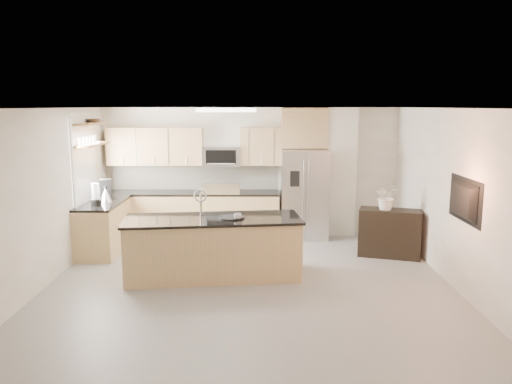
{
  "coord_description": "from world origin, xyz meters",
  "views": [
    {
      "loc": [
        0.11,
        -6.97,
        2.64
      ],
      "look_at": [
        0.1,
        1.3,
        1.2
      ],
      "focal_mm": 35.0,
      "sensor_mm": 36.0,
      "label": 1
    }
  ],
  "objects_px": {
    "island": "(213,247)",
    "bowl": "(93,120)",
    "flower_vase": "(387,190)",
    "cup": "(238,216)",
    "blender": "(96,196)",
    "television": "(459,200)",
    "refrigerator": "(304,194)",
    "credenza": "(390,233)",
    "range": "(222,214)",
    "platter": "(231,217)",
    "microwave": "(222,156)",
    "kettle": "(106,195)",
    "coffee_maker": "(106,190)"
  },
  "relations": [
    {
      "from": "kettle",
      "to": "blender",
      "type": "bearing_deg",
      "value": -97.13
    },
    {
      "from": "cup",
      "to": "coffee_maker",
      "type": "xyz_separation_m",
      "value": [
        -2.52,
        1.75,
        0.12
      ]
    },
    {
      "from": "range",
      "to": "island",
      "type": "distance_m",
      "value": 2.43
    },
    {
      "from": "microwave",
      "to": "refrigerator",
      "type": "relative_size",
      "value": 0.43
    },
    {
      "from": "refrigerator",
      "to": "credenza",
      "type": "height_order",
      "value": "refrigerator"
    },
    {
      "from": "cup",
      "to": "blender",
      "type": "height_order",
      "value": "blender"
    },
    {
      "from": "credenza",
      "to": "television",
      "type": "relative_size",
      "value": 0.98
    },
    {
      "from": "refrigerator",
      "to": "blender",
      "type": "height_order",
      "value": "refrigerator"
    },
    {
      "from": "microwave",
      "to": "bowl",
      "type": "height_order",
      "value": "bowl"
    },
    {
      "from": "refrigerator",
      "to": "television",
      "type": "xyz_separation_m",
      "value": [
        1.85,
        -3.07,
        0.46
      ]
    },
    {
      "from": "range",
      "to": "kettle",
      "type": "distance_m",
      "value": 2.34
    },
    {
      "from": "refrigerator",
      "to": "platter",
      "type": "xyz_separation_m",
      "value": [
        -1.34,
        -2.39,
        0.06
      ]
    },
    {
      "from": "kettle",
      "to": "microwave",
      "type": "bearing_deg",
      "value": 29.61
    },
    {
      "from": "refrigerator",
      "to": "cup",
      "type": "distance_m",
      "value": 2.77
    },
    {
      "from": "refrigerator",
      "to": "flower_vase",
      "type": "relative_size",
      "value": 2.54
    },
    {
      "from": "platter",
      "to": "bowl",
      "type": "height_order",
      "value": "bowl"
    },
    {
      "from": "refrigerator",
      "to": "coffee_maker",
      "type": "height_order",
      "value": "refrigerator"
    },
    {
      "from": "range",
      "to": "flower_vase",
      "type": "bearing_deg",
      "value": -24.78
    },
    {
      "from": "range",
      "to": "television",
      "type": "relative_size",
      "value": 1.06
    },
    {
      "from": "refrigerator",
      "to": "coffee_maker",
      "type": "xyz_separation_m",
      "value": [
        -3.75,
        -0.73,
        0.21
      ]
    },
    {
      "from": "credenza",
      "to": "platter",
      "type": "relative_size",
      "value": 2.59
    },
    {
      "from": "bowl",
      "to": "island",
      "type": "bearing_deg",
      "value": -35.68
    },
    {
      "from": "island",
      "to": "flower_vase",
      "type": "distance_m",
      "value": 3.2
    },
    {
      "from": "kettle",
      "to": "coffee_maker",
      "type": "xyz_separation_m",
      "value": [
        -0.07,
        0.25,
        0.05
      ]
    },
    {
      "from": "range",
      "to": "cup",
      "type": "height_order",
      "value": "range"
    },
    {
      "from": "coffee_maker",
      "to": "blender",
      "type": "bearing_deg",
      "value": -88.24
    },
    {
      "from": "range",
      "to": "platter",
      "type": "distance_m",
      "value": 2.5
    },
    {
      "from": "credenza",
      "to": "cup",
      "type": "height_order",
      "value": "cup"
    },
    {
      "from": "microwave",
      "to": "island",
      "type": "bearing_deg",
      "value": -89.23
    },
    {
      "from": "island",
      "to": "flower_vase",
      "type": "relative_size",
      "value": 3.98
    },
    {
      "from": "range",
      "to": "platter",
      "type": "height_order",
      "value": "range"
    },
    {
      "from": "island",
      "to": "bowl",
      "type": "relative_size",
      "value": 7.49
    },
    {
      "from": "platter",
      "to": "bowl",
      "type": "relative_size",
      "value": 1.09
    },
    {
      "from": "microwave",
      "to": "flower_vase",
      "type": "distance_m",
      "value": 3.35
    },
    {
      "from": "refrigerator",
      "to": "island",
      "type": "relative_size",
      "value": 0.64
    },
    {
      "from": "cup",
      "to": "flower_vase",
      "type": "distance_m",
      "value": 2.8
    },
    {
      "from": "bowl",
      "to": "television",
      "type": "relative_size",
      "value": 0.35
    },
    {
      "from": "credenza",
      "to": "flower_vase",
      "type": "relative_size",
      "value": 1.5
    },
    {
      "from": "microwave",
      "to": "platter",
      "type": "bearing_deg",
      "value": -82.88
    },
    {
      "from": "microwave",
      "to": "credenza",
      "type": "distance_m",
      "value": 3.6
    },
    {
      "from": "island",
      "to": "flower_vase",
      "type": "xyz_separation_m",
      "value": [
        2.93,
        1.06,
        0.72
      ]
    },
    {
      "from": "refrigerator",
      "to": "credenza",
      "type": "distance_m",
      "value": 1.97
    },
    {
      "from": "refrigerator",
      "to": "platter",
      "type": "distance_m",
      "value": 2.74
    },
    {
      "from": "credenza",
      "to": "coffee_maker",
      "type": "bearing_deg",
      "value": -169.79
    },
    {
      "from": "blender",
      "to": "flower_vase",
      "type": "relative_size",
      "value": 0.57
    },
    {
      "from": "blender",
      "to": "bowl",
      "type": "relative_size",
      "value": 1.07
    },
    {
      "from": "cup",
      "to": "blender",
      "type": "relative_size",
      "value": 0.29
    },
    {
      "from": "range",
      "to": "television",
      "type": "bearing_deg",
      "value": -41.64
    },
    {
      "from": "kettle",
      "to": "platter",
      "type": "bearing_deg",
      "value": -30.97
    },
    {
      "from": "blender",
      "to": "coffee_maker",
      "type": "height_order",
      "value": "blender"
    }
  ]
}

